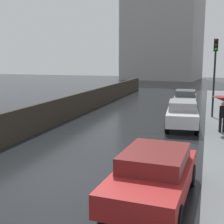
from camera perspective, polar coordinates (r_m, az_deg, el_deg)
The scene contains 7 objects.
ground at distance 9.59m, azimuth -9.38°, elevation -13.53°, with size 120.00×120.00×0.00m, color black.
car_grey_near_kerb at distance 24.34m, azimuth 13.32°, elevation 2.34°, with size 1.84×3.91×1.43m.
car_white_mid_road at distance 17.59m, azimuth 12.82°, elevation -0.31°, with size 1.98×4.36×1.49m.
car_red_far_ahead at distance 8.53m, azimuth 7.64°, elevation -11.26°, with size 2.10×4.29×1.34m.
pedestrian_with_umbrella_near at distance 16.27m, azimuth 19.83°, elevation 1.42°, with size 1.06×1.06×1.79m.
traffic_light at distance 20.38m, azimuth 18.42°, elevation 8.38°, with size 0.26×0.39×4.84m.
distant_tower at distance 60.14m, azimuth 9.42°, elevation 16.79°, with size 14.62×12.16×25.83m.
Camera 1 is at (4.02, -7.85, 3.76)m, focal length 49.66 mm.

